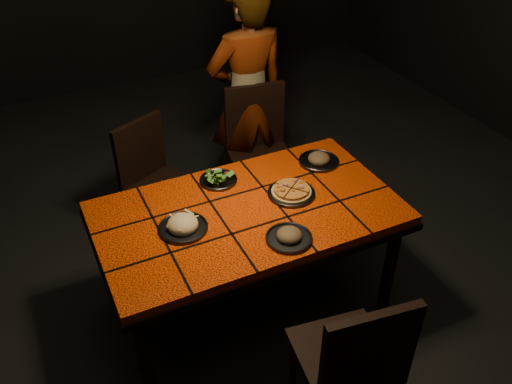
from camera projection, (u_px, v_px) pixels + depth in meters
name	position (u px, v px, depth m)	size (l,w,h in m)	color
room_shell	(247.00, 78.00, 2.44)	(6.04, 7.04, 3.08)	black
dining_table	(248.00, 221.00, 2.93)	(1.62, 0.92, 0.75)	#F34007
chair_near	(353.00, 359.00, 2.37)	(0.47, 0.47, 0.93)	black
chair_far_left	(152.00, 175.00, 3.61)	(0.52, 0.52, 0.86)	black
chair_far_right	(259.00, 144.00, 3.83)	(0.49, 0.49, 0.95)	black
diner	(248.00, 97.00, 3.82)	(0.59, 0.39, 1.63)	brown
plate_pizza	(291.00, 192.00, 2.98)	(0.31, 0.31, 0.04)	#3A3B40
plate_pasta	(183.00, 226.00, 2.74)	(0.25, 0.25, 0.08)	#3A3B40
plate_salad	(218.00, 178.00, 3.08)	(0.22, 0.22, 0.07)	#3A3B40
plate_mushroom_a	(289.00, 236.00, 2.67)	(0.24, 0.24, 0.08)	#3A3B40
plate_mushroom_b	(319.00, 159.00, 3.24)	(0.24, 0.24, 0.08)	#3A3B40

